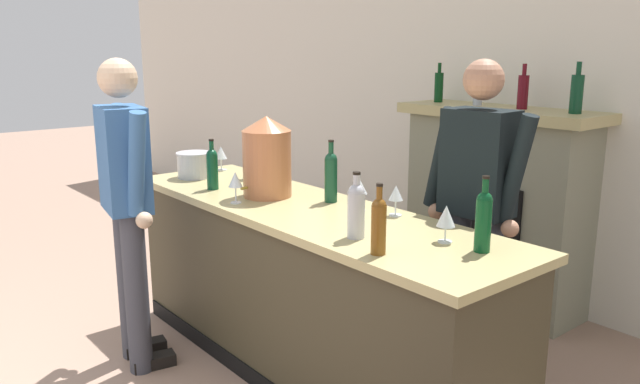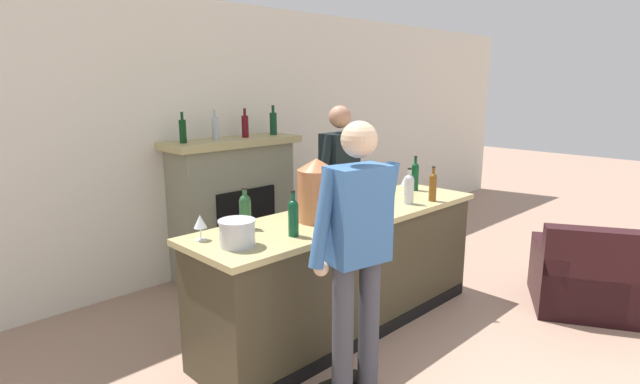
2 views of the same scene
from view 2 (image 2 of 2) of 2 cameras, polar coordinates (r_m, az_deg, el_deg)
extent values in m
cube|color=silver|center=(5.20, -14.18, 5.58)|extent=(12.00, 0.07, 2.75)
cube|color=#3E3725|center=(4.07, 2.94, -9.25)|extent=(2.59, 0.66, 0.92)
cube|color=tan|center=(3.91, 3.02, -2.69)|extent=(2.66, 0.73, 0.04)
cube|color=black|center=(4.04, 6.53, -15.87)|extent=(2.54, 0.01, 0.10)
cube|color=gray|center=(5.25, -9.83, -1.99)|extent=(1.27, 0.44, 1.34)
cube|color=black|center=(5.12, -8.27, -4.42)|extent=(0.70, 0.02, 0.86)
cube|color=tan|center=(5.11, -10.00, 5.64)|extent=(1.43, 0.52, 0.07)
cylinder|color=#0A3413|center=(4.81, -15.41, 6.68)|extent=(0.07, 0.07, 0.22)
cylinder|color=#0A3413|center=(4.80, -15.51, 8.39)|extent=(0.03, 0.03, 0.07)
cylinder|color=#A6B0BE|center=(4.99, -11.88, 7.07)|extent=(0.06, 0.06, 0.22)
cylinder|color=#A6B0BE|center=(4.98, -11.95, 8.74)|extent=(0.02, 0.02, 0.07)
cylinder|color=#540C16|center=(5.19, -8.56, 7.41)|extent=(0.07, 0.07, 0.22)
cylinder|color=#540C16|center=(5.18, -8.61, 9.03)|extent=(0.03, 0.03, 0.07)
cylinder|color=#0E3921|center=(5.41, -5.36, 7.77)|extent=(0.08, 0.08, 0.24)
cylinder|color=#0E3921|center=(5.40, -5.39, 9.43)|extent=(0.03, 0.03, 0.08)
cube|color=black|center=(5.08, 28.10, -9.37)|extent=(1.13, 1.14, 0.40)
cube|color=black|center=(4.72, 29.11, -8.48)|extent=(0.58, 0.83, 0.81)
cube|color=black|center=(5.14, 31.79, -8.71)|extent=(0.81, 0.57, 0.54)
cube|color=black|center=(4.99, 24.47, -8.51)|extent=(0.81, 0.57, 0.54)
cylinder|color=#533F4C|center=(6.38, 8.47, -4.23)|extent=(0.25, 0.25, 0.29)
cylinder|color=#332319|center=(6.35, 8.51, -3.06)|extent=(0.23, 0.23, 0.02)
cone|color=#458E3E|center=(6.38, 9.05, -1.15)|extent=(0.15, 0.30, 0.36)
cone|color=green|center=(6.31, 7.48, -0.81)|extent=(0.28, 0.21, 0.43)
cone|color=#44913B|center=(6.20, 9.19, -1.48)|extent=(0.36, 0.22, 0.39)
cylinder|color=#3D3F48|center=(3.23, 5.58, -15.27)|extent=(0.13, 0.13, 0.93)
cylinder|color=#3D3F48|center=(3.12, 2.61, -16.28)|extent=(0.13, 0.13, 0.93)
cube|color=#366198|center=(2.89, 4.35, -2.59)|extent=(0.40, 0.28, 0.57)
cylinder|color=#366198|center=(3.05, 7.54, -1.77)|extent=(0.20, 0.08, 0.57)
sphere|color=#D7B38F|center=(3.15, 7.14, -6.99)|extent=(0.09, 0.09, 0.09)
cylinder|color=#366198|center=(2.78, 0.35, -3.08)|extent=(0.20, 0.08, 0.57)
sphere|color=#D7B38F|center=(2.89, 0.12, -8.73)|extent=(0.09, 0.09, 0.09)
sphere|color=#D7B38F|center=(2.81, 4.50, 6.01)|extent=(0.21, 0.21, 0.21)
cylinder|color=#313441|center=(4.86, 1.40, -5.46)|extent=(0.13, 0.13, 0.94)
cube|color=black|center=(4.97, 1.99, -10.40)|extent=(0.11, 0.24, 0.07)
cylinder|color=#313441|center=(5.00, 2.92, -4.94)|extent=(0.13, 0.13, 0.94)
cube|color=black|center=(5.11, 3.48, -9.74)|extent=(0.11, 0.24, 0.07)
cube|color=black|center=(4.76, 2.24, 3.42)|extent=(0.37, 0.24, 0.56)
cylinder|color=black|center=(4.57, 0.56, 3.05)|extent=(0.20, 0.08, 0.57)
sphere|color=tan|center=(4.62, 0.74, -0.65)|extent=(0.09, 0.09, 0.09)
cylinder|color=black|center=(4.92, 4.16, 3.69)|extent=(0.20, 0.08, 0.57)
sphere|color=tan|center=(4.96, 4.29, 0.24)|extent=(0.09, 0.09, 0.09)
sphere|color=tan|center=(4.71, 2.29, 8.58)|extent=(0.21, 0.21, 0.21)
cylinder|color=#BB6D43|center=(3.63, -0.40, -0.43)|extent=(0.28, 0.28, 0.38)
cone|color=#BB6D43|center=(3.58, -0.41, 3.20)|extent=(0.29, 0.29, 0.08)
cylinder|color=#B29333|center=(3.55, 1.40, -2.75)|extent=(0.02, 0.04, 0.02)
cylinder|color=silver|center=(3.14, -9.44, -4.76)|extent=(0.22, 0.22, 0.16)
cylinder|color=silver|center=(3.12, -9.49, -3.28)|extent=(0.23, 0.23, 0.01)
cylinder|color=#B3B6BF|center=(4.23, 10.13, 0.06)|extent=(0.08, 0.08, 0.21)
sphere|color=#B3B6BF|center=(4.21, 10.18, 1.46)|extent=(0.08, 0.08, 0.08)
cylinder|color=#B3B6BF|center=(4.21, 10.20, 2.01)|extent=(0.03, 0.03, 0.08)
cylinder|color=black|center=(4.20, 10.23, 2.64)|extent=(0.04, 0.04, 0.01)
cylinder|color=#25532D|center=(3.51, -8.53, -2.54)|extent=(0.08, 0.08, 0.20)
sphere|color=#25532D|center=(3.49, -8.58, -0.95)|extent=(0.08, 0.08, 0.08)
cylinder|color=#25532D|center=(3.48, -8.60, -0.33)|extent=(0.03, 0.03, 0.08)
cylinder|color=black|center=(3.47, -8.62, 0.39)|extent=(0.04, 0.04, 0.01)
cylinder|color=brown|center=(4.37, 12.76, 0.33)|extent=(0.06, 0.06, 0.21)
sphere|color=brown|center=(4.35, 12.82, 1.67)|extent=(0.06, 0.06, 0.06)
cylinder|color=brown|center=(4.35, 12.85, 2.20)|extent=(0.03, 0.03, 0.08)
cylinder|color=black|center=(4.34, 12.88, 2.81)|extent=(0.03, 0.03, 0.01)
cylinder|color=#10492B|center=(3.30, -3.06, -3.26)|extent=(0.07, 0.07, 0.21)
sphere|color=#10492B|center=(3.27, -3.08, -1.46)|extent=(0.07, 0.07, 0.07)
cylinder|color=#10492B|center=(3.26, -3.09, -0.76)|extent=(0.03, 0.03, 0.08)
cylinder|color=black|center=(3.25, -3.10, 0.06)|extent=(0.03, 0.03, 0.01)
cylinder|color=#093F1C|center=(4.78, 10.79, 1.53)|extent=(0.07, 0.07, 0.23)
sphere|color=#093F1C|center=(4.76, 10.85, 2.87)|extent=(0.07, 0.07, 0.07)
cylinder|color=#093F1C|center=(4.75, 10.87, 3.40)|extent=(0.03, 0.03, 0.09)
cylinder|color=black|center=(4.74, 10.89, 3.99)|extent=(0.03, 0.03, 0.01)
cylinder|color=#144329|center=(4.01, 1.13, -0.21)|extent=(0.07, 0.07, 0.24)
sphere|color=#144329|center=(3.98, 1.13, 1.50)|extent=(0.07, 0.07, 0.07)
cylinder|color=#144329|center=(3.98, 1.14, 2.17)|extent=(0.03, 0.03, 0.09)
cylinder|color=black|center=(3.97, 1.14, 2.92)|extent=(0.03, 0.03, 0.01)
cylinder|color=silver|center=(3.33, -13.44, -5.32)|extent=(0.08, 0.08, 0.01)
cylinder|color=silver|center=(3.32, -13.48, -4.64)|extent=(0.01, 0.01, 0.08)
cone|color=silver|center=(3.29, -13.55, -3.28)|extent=(0.08, 0.08, 0.09)
cylinder|color=silver|center=(4.39, 4.54, -0.71)|extent=(0.07, 0.07, 0.01)
cylinder|color=silver|center=(4.38, 4.55, -0.18)|extent=(0.01, 0.01, 0.08)
cone|color=silver|center=(4.36, 4.57, 0.81)|extent=(0.07, 0.07, 0.08)
cylinder|color=silver|center=(3.54, 2.55, -3.93)|extent=(0.06, 0.06, 0.01)
cylinder|color=silver|center=(3.52, 2.55, -3.20)|extent=(0.01, 0.01, 0.09)
cone|color=silver|center=(3.50, 2.57, -1.85)|extent=(0.08, 0.08, 0.08)
cylinder|color=silver|center=(4.21, 3.59, -1.28)|extent=(0.06, 0.06, 0.01)
cylinder|color=silver|center=(4.19, 3.60, -0.66)|extent=(0.01, 0.01, 0.09)
cone|color=silver|center=(4.18, 3.62, 0.41)|extent=(0.08, 0.08, 0.07)
cylinder|color=silver|center=(4.64, 9.65, -0.13)|extent=(0.06, 0.06, 0.01)
cylinder|color=silver|center=(4.63, 9.67, 0.32)|extent=(0.01, 0.01, 0.07)
cone|color=silver|center=(4.62, 9.70, 1.31)|extent=(0.08, 0.08, 0.09)
camera|label=1|loc=(5.40, 40.27, 7.87)|focal=35.00mm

